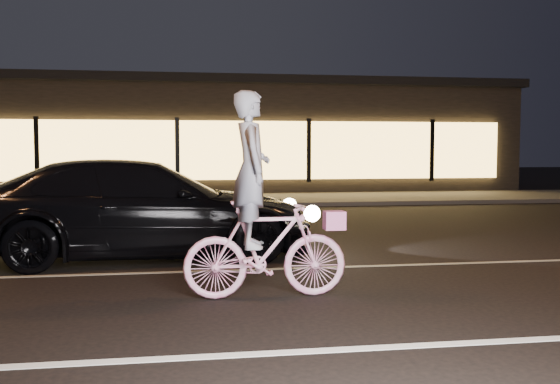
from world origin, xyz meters
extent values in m
plane|color=black|center=(0.00, 0.00, 0.00)|extent=(90.00, 90.00, 0.00)
cube|color=silver|center=(0.00, -1.50, 0.00)|extent=(60.00, 0.12, 0.01)
cube|color=gray|center=(0.00, 2.00, 0.00)|extent=(60.00, 0.10, 0.01)
cube|color=#383533|center=(0.00, 13.00, 0.06)|extent=(30.00, 4.00, 0.12)
cube|color=black|center=(0.00, 19.00, 2.00)|extent=(25.00, 8.00, 4.00)
cube|color=black|center=(0.00, 19.00, 4.05)|extent=(25.40, 8.40, 0.30)
cube|color=#FFC259|center=(0.00, 14.90, 1.60)|extent=(23.00, 0.15, 2.00)
cube|color=black|center=(-4.50, 14.82, 1.60)|extent=(0.15, 0.08, 2.20)
cube|color=black|center=(0.00, 14.82, 1.60)|extent=(0.15, 0.08, 2.20)
cube|color=black|center=(4.50, 14.82, 1.60)|extent=(0.15, 0.08, 2.20)
cube|color=black|center=(9.00, 14.82, 1.60)|extent=(0.15, 0.08, 2.20)
imported|color=#FF4F9D|center=(1.03, 0.39, 0.55)|extent=(1.82, 0.51, 1.09)
imported|color=white|center=(0.87, 0.39, 1.43)|extent=(0.41, 0.63, 1.72)
cube|color=#DB4D8E|center=(1.81, 0.39, 0.85)|extent=(0.23, 0.19, 0.21)
imported|color=black|center=(-0.48, 3.21, 0.75)|extent=(5.31, 2.49, 1.50)
sphere|color=#FFF2BF|center=(1.94, 4.09, 0.69)|extent=(0.25, 0.25, 0.25)
sphere|color=#FFF2BF|center=(2.05, 2.72, 0.69)|extent=(0.25, 0.25, 0.25)
camera|label=1|loc=(0.11, -6.40, 1.66)|focal=40.00mm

